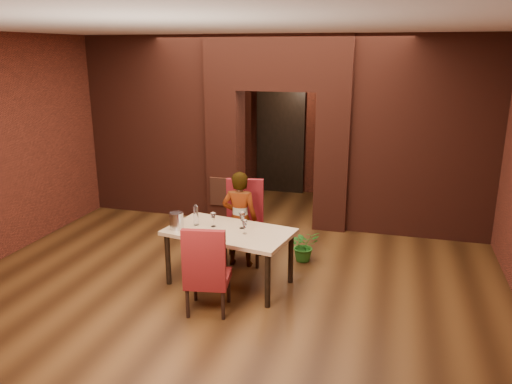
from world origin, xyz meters
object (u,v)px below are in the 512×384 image
chair_far (243,223)px  water_bottle (196,215)px  chair_near (208,268)px  potted_plant (304,245)px  wine_glass_a (213,220)px  dining_table (230,257)px  person_seated (240,219)px  wine_bucket (177,221)px  wine_glass_c (245,227)px  wine_glass_b (242,220)px

chair_far → water_bottle: bearing=-133.8°
chair_near → potted_plant: (0.81, 1.71, -0.30)m
wine_glass_a → potted_plant: (1.04, 0.91, -0.60)m
dining_table → water_bottle: 0.70m
chair_near → person_seated: (-0.03, 1.33, 0.15)m
wine_glass_a → chair_far: bearing=72.7°
wine_bucket → water_bottle: size_ratio=0.78×
chair_near → potted_plant: 1.92m
dining_table → wine_glass_c: wine_glass_c is taller
wine_glass_a → person_seated: bearing=69.9°
person_seated → wine_glass_b: (0.19, -0.49, 0.16)m
wine_glass_b → wine_bucket: (-0.80, -0.25, 0.00)m
water_bottle → potted_plant: size_ratio=0.60×
chair_near → wine_glass_a: chair_near is taller
chair_far → wine_bucket: 1.10m
chair_near → wine_bucket: chair_near is taller
wine_glass_b → dining_table: bearing=-141.6°
water_bottle → chair_far: bearing=56.0°
dining_table → chair_far: size_ratio=1.34×
wine_glass_c → potted_plant: bearing=61.8°
person_seated → wine_bucket: (-0.61, -0.74, 0.16)m
wine_glass_a → potted_plant: 1.51m
chair_far → wine_glass_c: 0.88m
chair_far → wine_glass_c: (0.27, -0.80, 0.24)m
dining_table → person_seated: (-0.05, 0.60, 0.31)m
dining_table → wine_bucket: wine_bucket is taller
person_seated → wine_glass_c: (0.28, -0.67, 0.15)m
chair_near → person_seated: bearing=-98.4°
wine_glass_b → wine_bucket: same height
dining_table → wine_glass_a: (-0.24, 0.07, 0.46)m
potted_plant → wine_glass_a: bearing=-138.8°
chair_far → wine_glass_b: chair_far is taller
chair_near → potted_plant: chair_near is taller
chair_far → wine_glass_a: bearing=-117.1°
chair_near → water_bottle: chair_near is taller
chair_near → wine_bucket: (-0.65, 0.59, 0.31)m
chair_far → dining_table: bearing=-96.8°
potted_plant → wine_glass_b: bearing=-127.0°
wine_glass_b → wine_glass_c: bearing=-64.0°
dining_table → potted_plant: (0.80, 0.99, -0.14)m
chair_near → wine_glass_c: chair_near is taller
wine_bucket → chair_near: bearing=-42.3°
chair_far → wine_bucket: bearing=-135.7°
dining_table → chair_far: bearing=102.9°
dining_table → wine_glass_b: (0.14, 0.11, 0.48)m
chair_near → potted_plant: bearing=-125.3°
dining_table → wine_glass_a: size_ratio=8.47×
wine_bucket → potted_plant: 1.94m
dining_table → water_bottle: size_ratio=5.61×
wine_bucket → water_bottle: (0.18, 0.21, 0.03)m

